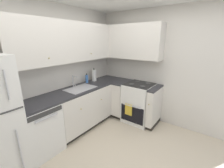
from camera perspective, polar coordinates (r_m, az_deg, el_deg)
ground_plane at (r=2.65m, az=3.67°, el=-29.32°), size 3.43×3.27×0.02m
wall_back at (r=3.12m, az=-22.44°, el=3.87°), size 3.53×0.05×2.54m
wall_right at (r=3.50m, az=19.77°, el=5.41°), size 0.05×3.37×2.54m
dishwasher at (r=2.91m, az=-26.09°, el=-15.13°), size 0.60×0.63×0.88m
lower_cabinets_back at (r=3.39m, az=-11.44°, el=-9.06°), size 1.34×0.62×0.88m
countertop_back at (r=3.22m, az=-11.89°, el=-1.81°), size 2.54×0.60×0.03m
lower_cabinets_right at (r=3.67m, az=7.95°, el=-6.79°), size 0.62×1.03×0.88m
countertop_right at (r=3.52m, az=8.22°, el=-0.04°), size 0.60×1.03×0.03m
oven_range at (r=3.62m, az=10.17°, el=-6.92°), size 0.68×0.62×1.06m
upper_cabinets_back at (r=3.07m, az=-17.08°, el=14.98°), size 2.22×0.34×0.76m
upper_cabinets_right at (r=3.62m, az=6.34°, el=15.71°), size 0.32×1.57×0.76m
sink at (r=3.19m, az=-11.80°, el=-2.40°), size 0.62×0.40×0.10m
faucet at (r=3.29m, az=-14.38°, el=1.39°), size 0.07×0.16×0.24m
soap_bottle at (r=3.55m, az=-9.57°, el=2.00°), size 0.06×0.06×0.22m
paper_towel_roll at (r=3.69m, az=-6.82°, el=3.27°), size 0.11×0.11×0.33m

